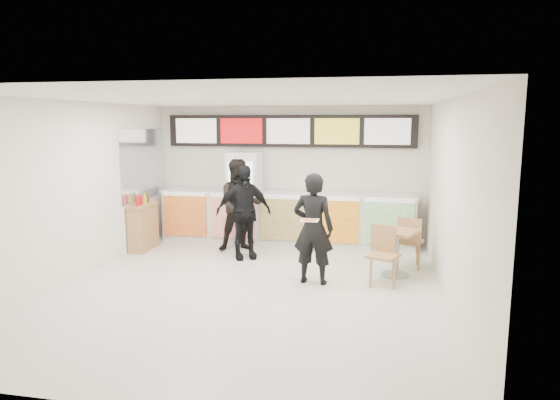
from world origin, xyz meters
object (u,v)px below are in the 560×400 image
(service_counter, at_px, (286,218))
(drinks_fridge, at_px, (245,197))
(customer_left, at_px, (240,205))
(customer_main, at_px, (313,228))
(cafe_table, at_px, (396,244))
(condiment_ledge, at_px, (143,227))
(customer_mid, at_px, (244,212))

(service_counter, bearing_deg, drinks_fridge, 179.01)
(drinks_fridge, height_order, customer_left, drinks_fridge)
(service_counter, distance_m, customer_main, 2.77)
(cafe_table, xyz_separation_m, condiment_ledge, (-5.13, 0.81, -0.07))
(drinks_fridge, relative_size, customer_mid, 1.09)
(drinks_fridge, height_order, cafe_table, drinks_fridge)
(customer_left, height_order, condiment_ledge, customer_left)
(customer_left, bearing_deg, customer_mid, -90.58)
(customer_main, height_order, condiment_ledge, customer_main)
(customer_mid, bearing_deg, drinks_fridge, 76.59)
(cafe_table, bearing_deg, service_counter, 162.86)
(customer_main, relative_size, customer_mid, 1.00)
(service_counter, height_order, customer_left, customer_left)
(service_counter, distance_m, drinks_fridge, 1.03)
(customer_main, xyz_separation_m, condiment_ledge, (-3.76, 1.47, -0.43))
(drinks_fridge, height_order, customer_mid, drinks_fridge)
(customer_main, distance_m, customer_left, 2.52)
(cafe_table, relative_size, condiment_ledge, 1.49)
(customer_left, relative_size, condiment_ledge, 1.66)
(customer_left, distance_m, cafe_table, 3.35)
(drinks_fridge, xyz_separation_m, cafe_table, (3.24, -1.94, -0.44))
(customer_main, bearing_deg, drinks_fridge, -48.68)
(drinks_fridge, bearing_deg, customer_left, -81.33)
(customer_left, xyz_separation_m, condiment_ledge, (-2.01, -0.34, -0.46))
(service_counter, relative_size, condiment_ledge, 4.86)
(service_counter, relative_size, customer_main, 3.01)
(customer_mid, distance_m, cafe_table, 2.97)
(drinks_fridge, distance_m, customer_main, 3.21)
(drinks_fridge, height_order, customer_main, drinks_fridge)
(drinks_fridge, height_order, condiment_ledge, drinks_fridge)
(condiment_ledge, bearing_deg, customer_left, 9.67)
(customer_mid, xyz_separation_m, cafe_table, (2.89, -0.58, -0.36))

